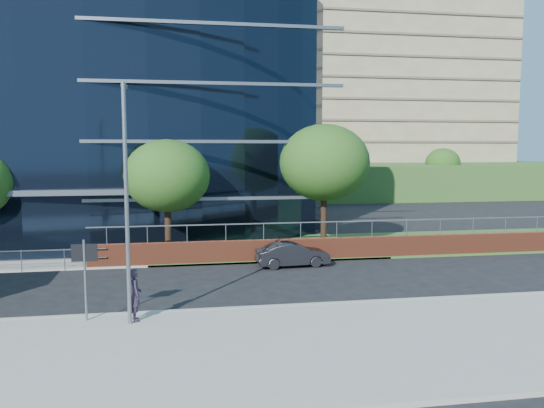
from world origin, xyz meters
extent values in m
cube|color=#2D511E|center=(24.00, 11.00, 0.06)|extent=(36.00, 8.00, 0.12)
cube|color=black|center=(-4.00, 24.00, 8.00)|extent=(38.00, 16.00, 16.00)
cube|color=brown|center=(20.00, 7.30, 0.60)|extent=(34.00, 0.40, 1.20)
cube|color=slate|center=(20.00, 7.30, 2.08)|extent=(34.00, 0.06, 0.06)
cube|color=#2D511E|center=(32.00, 56.00, 2.00)|extent=(60.00, 42.00, 4.00)
cube|color=#8A7B5C|center=(32.00, 58.00, 17.00)|extent=(50.00, 12.00, 26.00)
cylinder|color=slate|center=(4.50, -1.60, 1.55)|extent=(0.08, 0.08, 2.80)
cube|color=black|center=(4.50, -1.58, 2.50)|extent=(0.85, 0.06, 0.60)
cylinder|color=black|center=(7.00, 9.00, 1.54)|extent=(0.36, 0.36, 3.08)
ellipsoid|color=#193F12|center=(7.00, 9.00, 4.55)|extent=(4.62, 4.62, 3.93)
cylinder|color=black|center=(16.00, 10.00, 1.76)|extent=(0.36, 0.36, 3.52)
ellipsoid|color=#193F12|center=(16.00, 10.00, 5.20)|extent=(5.28, 5.28, 4.49)
cylinder|color=black|center=(24.00, 40.00, 1.54)|extent=(0.36, 0.36, 3.08)
ellipsoid|color=#193F12|center=(24.00, 40.00, 4.55)|extent=(4.62, 4.62, 3.93)
cylinder|color=black|center=(40.00, 42.00, 1.43)|extent=(0.36, 0.36, 2.86)
ellipsoid|color=#193F12|center=(40.00, 42.00, 4.23)|extent=(4.29, 4.29, 3.65)
cylinder|color=slate|center=(6.00, -2.20, 4.15)|extent=(0.14, 0.14, 8.00)
cube|color=slate|center=(6.00, -1.85, 8.05)|extent=(0.15, 0.70, 0.12)
imported|color=black|center=(13.31, 6.06, 0.62)|extent=(3.83, 1.59, 1.23)
imported|color=#251E2D|center=(6.16, -1.90, 1.06)|extent=(0.60, 0.76, 1.82)
camera|label=1|loc=(7.85, -20.05, 6.02)|focal=35.00mm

